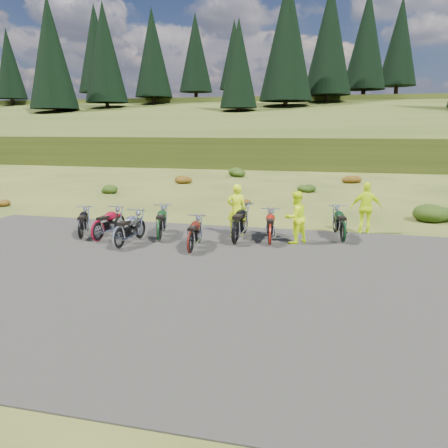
% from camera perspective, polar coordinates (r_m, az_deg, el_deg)
% --- Properties ---
extents(ground, '(300.00, 300.00, 0.00)m').
position_cam_1_polar(ground, '(13.73, -3.10, -3.96)').
color(ground, '#364416').
rests_on(ground, ground).
extents(gravel_pad, '(20.00, 12.00, 0.04)m').
position_cam_1_polar(gravel_pad, '(11.92, -5.83, -6.59)').
color(gravel_pad, black).
rests_on(gravel_pad, ground).
extents(hill_slope, '(300.00, 45.97, 9.37)m').
position_cam_1_polar(hill_slope, '(62.86, 10.01, 8.76)').
color(hill_slope, '#354216').
rests_on(hill_slope, ground).
extents(hill_plateau, '(300.00, 90.00, 9.17)m').
position_cam_1_polar(hill_plateau, '(122.74, 11.78, 10.42)').
color(hill_plateau, '#354216').
rests_on(hill_plateau, ground).
extents(conifer_13, '(5.72, 5.72, 15.00)m').
position_cam_1_polar(conifer_13, '(98.52, -26.29, 18.25)').
color(conifer_13, black).
rests_on(conifer_13, ground).
extents(conifer_14, '(5.28, 5.28, 14.00)m').
position_cam_1_polar(conifer_14, '(99.93, -21.22, 18.97)').
color(conifer_14, black).
rests_on(conifer_14, ground).
extents(conifer_15, '(7.92, 7.92, 20.00)m').
position_cam_1_polar(conifer_15, '(102.45, -16.41, 21.16)').
color(conifer_15, black).
rests_on(conifer_15, ground).
extents(conifer_16, '(7.48, 7.48, 19.00)m').
position_cam_1_polar(conifer_16, '(77.50, -21.71, 20.11)').
color(conifer_16, black).
rests_on(conifer_16, ground).
extents(conifer_17, '(7.04, 7.04, 18.00)m').
position_cam_1_polar(conifer_17, '(79.65, -15.34, 20.80)').
color(conifer_17, black).
rests_on(conifer_17, ground).
extents(conifer_18, '(6.60, 6.60, 17.00)m').
position_cam_1_polar(conifer_18, '(82.63, -9.32, 21.23)').
color(conifer_18, black).
rests_on(conifer_18, ground).
extents(conifer_19, '(6.16, 6.16, 16.00)m').
position_cam_1_polar(conifer_19, '(86.35, -3.75, 21.44)').
color(conifer_19, black).
rests_on(conifer_19, ground).
extents(conifer_20, '(5.72, 5.72, 15.00)m').
position_cam_1_polar(conifer_20, '(90.66, 1.34, 21.22)').
color(conifer_20, black).
rests_on(conifer_20, ground).
extents(conifer_21, '(5.28, 5.28, 14.00)m').
position_cam_1_polar(conifer_21, '(64.50, 1.93, 20.22)').
color(conifer_21, black).
rests_on(conifer_21, ground).
extents(conifer_22, '(7.92, 7.92, 20.00)m').
position_cam_1_polar(conifer_22, '(70.15, 8.24, 22.96)').
color(conifer_22, black).
rests_on(conifer_22, ground).
extents(conifer_23, '(7.48, 7.48, 19.00)m').
position_cam_1_polar(conifer_23, '(75.86, 13.60, 22.48)').
color(conifer_23, black).
rests_on(conifer_23, ground).
extents(conifer_24, '(7.04, 7.04, 18.00)m').
position_cam_1_polar(conifer_24, '(82.05, 18.15, 21.93)').
color(conifer_24, black).
rests_on(conifer_24, ground).
extents(conifer_25, '(6.60, 6.60, 17.00)m').
position_cam_1_polar(conifer_25, '(88.59, 22.00, 21.24)').
color(conifer_25, black).
rests_on(conifer_25, ground).
extents(shrub_0, '(0.77, 0.77, 0.45)m').
position_cam_1_polar(shrub_0, '(24.67, -26.60, 2.64)').
color(shrub_0, '#612B0C').
rests_on(shrub_0, ground).
extents(shrub_1, '(1.03, 1.03, 0.61)m').
position_cam_1_polar(shrub_1, '(27.39, -14.83, 4.57)').
color(shrub_1, '#1C370D').
rests_on(shrub_1, ground).
extents(shrub_2, '(1.30, 1.30, 0.77)m').
position_cam_1_polar(shrub_2, '(31.07, -5.46, 5.97)').
color(shrub_2, '#612B0C').
rests_on(shrub_2, ground).
extents(shrub_3, '(1.56, 1.56, 0.92)m').
position_cam_1_polar(shrub_3, '(35.40, 1.80, 6.94)').
color(shrub_3, '#1C370D').
rests_on(shrub_3, ground).
extents(shrub_4, '(0.77, 0.77, 0.45)m').
position_cam_1_polar(shrub_4, '(22.52, 2.53, 3.13)').
color(shrub_4, '#612B0C').
rests_on(shrub_4, ground).
extents(shrub_5, '(1.03, 1.03, 0.61)m').
position_cam_1_polar(shrub_5, '(27.39, 10.64, 4.77)').
color(shrub_5, '#1C370D').
rests_on(shrub_5, ground).
extents(shrub_6, '(1.30, 1.30, 0.77)m').
position_cam_1_polar(shrub_6, '(32.65, 16.24, 5.84)').
color(shrub_6, '#612B0C').
rests_on(shrub_6, ground).
extents(shrub_7, '(1.56, 1.56, 0.92)m').
position_cam_1_polar(shrub_7, '(20.53, 25.93, 1.63)').
color(shrub_7, '#1C370D').
rests_on(shrub_7, ground).
extents(motorcycle_0, '(1.28, 2.02, 1.00)m').
position_cam_1_polar(motorcycle_0, '(16.25, -18.13, -1.97)').
color(motorcycle_0, black).
rests_on(motorcycle_0, ground).
extents(motorcycle_1, '(0.91, 2.10, 1.07)m').
position_cam_1_polar(motorcycle_1, '(15.77, -16.09, -2.27)').
color(motorcycle_1, maroon).
rests_on(motorcycle_1, ground).
extents(motorcycle_2, '(1.19, 2.22, 1.11)m').
position_cam_1_polar(motorcycle_2, '(15.34, -8.42, -2.31)').
color(motorcycle_2, black).
rests_on(motorcycle_2, ground).
extents(motorcycle_3, '(0.88, 2.19, 1.12)m').
position_cam_1_polar(motorcycle_3, '(14.58, -13.51, -3.31)').
color(motorcycle_3, '#ADADB2').
rests_on(motorcycle_3, ground).
extents(motorcycle_4, '(0.81, 2.02, 1.03)m').
position_cam_1_polar(motorcycle_4, '(13.76, -4.41, -3.94)').
color(motorcycle_4, '#4B120C').
rests_on(motorcycle_4, ground).
extents(motorcycle_5, '(0.83, 2.36, 1.23)m').
position_cam_1_polar(motorcycle_5, '(14.78, 1.45, -2.75)').
color(motorcycle_5, black).
rests_on(motorcycle_5, ground).
extents(motorcycle_6, '(0.92, 2.12, 1.08)m').
position_cam_1_polar(motorcycle_6, '(14.72, 5.98, -2.88)').
color(motorcycle_6, maroon).
rests_on(motorcycle_6, ground).
extents(motorcycle_7, '(1.05, 2.21, 1.11)m').
position_cam_1_polar(motorcycle_7, '(15.54, 15.21, -2.43)').
color(motorcycle_7, black).
rests_on(motorcycle_7, ground).
extents(person_middle, '(0.77, 0.59, 1.89)m').
position_cam_1_polar(person_middle, '(15.77, 1.64, 1.74)').
color(person_middle, '#C6E60C').
rests_on(person_middle, ground).
extents(person_right_a, '(1.09, 1.09, 1.78)m').
position_cam_1_polar(person_right_a, '(14.93, 9.30, 0.76)').
color(person_right_a, '#C6E60C').
rests_on(person_right_a, ground).
extents(person_right_b, '(1.14, 0.53, 1.89)m').
position_cam_1_polar(person_right_b, '(17.01, 18.07, 1.93)').
color(person_right_b, '#C6E60C').
rests_on(person_right_b, ground).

